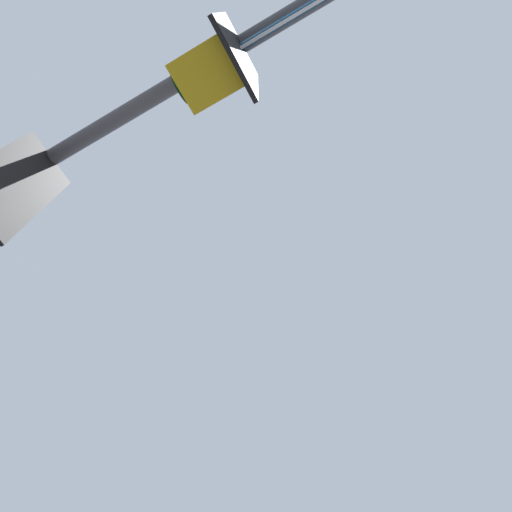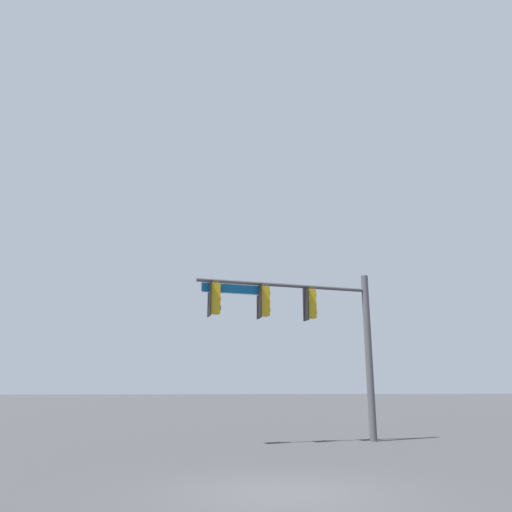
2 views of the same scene
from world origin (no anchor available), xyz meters
The scene contains 0 objects.
Camera 1 is at (-1.14, -8.40, 1.46)m, focal length 35.00 mm.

